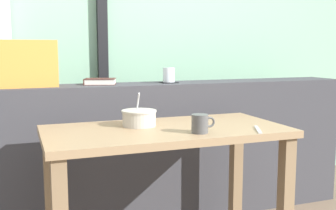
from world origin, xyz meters
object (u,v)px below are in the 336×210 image
(juice_glass, at_px, (169,76))
(throw_pillow, at_px, (27,64))
(ceramic_mug, at_px, (200,124))
(breakfast_table, at_px, (166,152))
(soup_bowl, at_px, (139,118))
(closed_book, at_px, (100,81))
(fork_utensil, at_px, (258,130))
(coaster_square, at_px, (169,82))

(juice_glass, height_order, throw_pillow, throw_pillow)
(ceramic_mug, bearing_deg, breakfast_table, 122.06)
(breakfast_table, bearing_deg, throw_pillow, 136.15)
(breakfast_table, height_order, throw_pillow, throw_pillow)
(juice_glass, xyz_separation_m, soup_bowl, (-0.34, -0.49, -0.17))
(breakfast_table, bearing_deg, ceramic_mug, -57.94)
(breakfast_table, bearing_deg, closed_book, 107.52)
(fork_utensil, bearing_deg, throw_pillow, 166.87)
(closed_book, xyz_separation_m, soup_bowl, (0.09, -0.53, -0.14))
(ceramic_mug, bearing_deg, soup_bowl, 129.13)
(juice_glass, distance_m, ceramic_mug, 0.78)
(breakfast_table, bearing_deg, soup_bowl, 139.11)
(juice_glass, bearing_deg, fork_utensil, -78.97)
(juice_glass, xyz_separation_m, fork_utensil, (0.15, -0.79, -0.21))
(breakfast_table, distance_m, throw_pillow, 0.94)
(throw_pillow, height_order, fork_utensil, throw_pillow)
(breakfast_table, relative_size, coaster_square, 11.60)
(closed_book, distance_m, ceramic_mug, 0.85)
(breakfast_table, height_order, soup_bowl, soup_bowl)
(fork_utensil, relative_size, ceramic_mug, 1.50)
(throw_pillow, bearing_deg, fork_utensil, -38.40)
(coaster_square, bearing_deg, throw_pillow, -179.99)
(throw_pillow, distance_m, fork_utensil, 1.30)
(coaster_square, height_order, closed_book, closed_book)
(soup_bowl, bearing_deg, fork_utensil, -31.04)
(throw_pillow, bearing_deg, soup_bowl, -44.44)
(closed_book, bearing_deg, juice_glass, -4.84)
(closed_book, distance_m, throw_pillow, 0.43)
(coaster_square, distance_m, ceramic_mug, 0.77)
(coaster_square, height_order, ceramic_mug, coaster_square)
(throw_pillow, distance_m, ceramic_mug, 1.06)
(soup_bowl, distance_m, fork_utensil, 0.58)
(throw_pillow, bearing_deg, ceramic_mug, -46.52)
(soup_bowl, bearing_deg, breakfast_table, -40.89)
(fork_utensil, distance_m, ceramic_mug, 0.29)
(soup_bowl, bearing_deg, coaster_square, 55.35)
(juice_glass, distance_m, closed_book, 0.43)
(ceramic_mug, bearing_deg, coaster_square, 80.37)
(breakfast_table, bearing_deg, coaster_square, 68.24)
(juice_glass, distance_m, fork_utensil, 0.83)
(closed_book, bearing_deg, soup_bowl, -80.41)
(coaster_square, relative_size, fork_utensil, 0.59)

